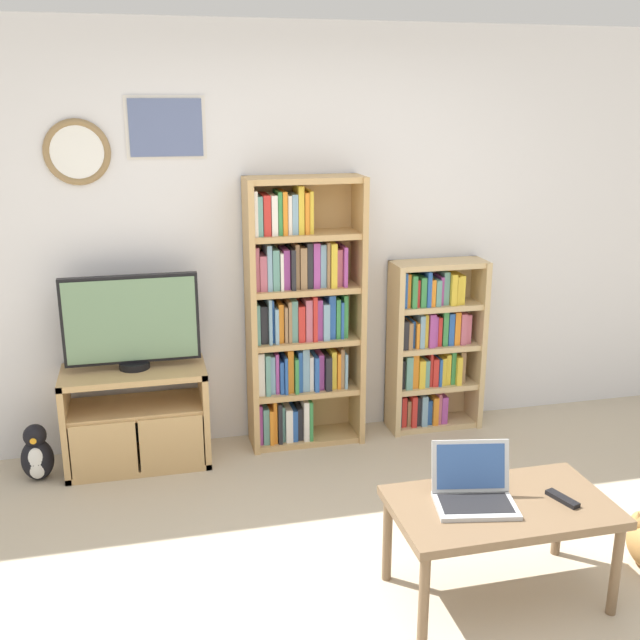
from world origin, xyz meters
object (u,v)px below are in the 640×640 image
object	(u,v)px
bookshelf_tall	(299,317)
coffee_table	(501,513)
remote_near_laptop	(562,499)
laptop	(473,489)
tv_stand	(137,418)
television	(131,322)
penguin_figurine	(37,455)
bookshelf_short	(431,346)

from	to	relation	value
bookshelf_tall	coffee_table	xyz separation A→B (m)	(0.52, -1.79, -0.42)
bookshelf_tall	remote_near_laptop	xyz separation A→B (m)	(0.78, -1.83, -0.36)
bookshelf_tall	laptop	distance (m)	1.82
tv_stand	remote_near_laptop	xyz separation A→B (m)	(1.81, -1.73, 0.17)
laptop	television	bearing A→B (deg)	141.16
television	coffee_table	size ratio (longest dim) A/B	0.82
television	coffee_table	xyz separation A→B (m)	(1.54, -1.72, -0.48)
bookshelf_tall	remote_near_laptop	distance (m)	2.03
television	coffee_table	bearing A→B (deg)	-48.19
remote_near_laptop	coffee_table	bearing A→B (deg)	-27.63
television	tv_stand	bearing A→B (deg)	-103.80
television	laptop	world-z (taller)	television
bookshelf_tall	penguin_figurine	world-z (taller)	bookshelf_tall
bookshelf_short	remote_near_laptop	bearing A→B (deg)	-93.71
bookshelf_short	laptop	distance (m)	1.84
tv_stand	coffee_table	size ratio (longest dim) A/B	0.88
television	penguin_figurine	distance (m)	0.95
bookshelf_tall	remote_near_laptop	bearing A→B (deg)	-66.87
bookshelf_short	television	bearing A→B (deg)	-177.50
penguin_figurine	bookshelf_short	bearing A→B (deg)	4.28
bookshelf_short	remote_near_laptop	xyz separation A→B (m)	(-0.12, -1.85, -0.09)
tv_stand	penguin_figurine	size ratio (longest dim) A/B	2.46
bookshelf_short	bookshelf_tall	bearing A→B (deg)	-178.96
bookshelf_tall	laptop	bearing A→B (deg)	-77.15
coffee_table	laptop	xyz separation A→B (m)	(-0.12, 0.04, 0.11)
laptop	tv_stand	bearing A→B (deg)	141.99
tv_stand	coffee_table	distance (m)	2.29
bookshelf_short	coffee_table	bearing A→B (deg)	-102.07
remote_near_laptop	penguin_figurine	world-z (taller)	remote_near_laptop
bookshelf_tall	penguin_figurine	size ratio (longest dim) A/B	4.96
remote_near_laptop	penguin_figurine	size ratio (longest dim) A/B	0.48
tv_stand	remote_near_laptop	distance (m)	2.51
coffee_table	remote_near_laptop	xyz separation A→B (m)	(0.27, -0.05, 0.06)
bookshelf_tall	bookshelf_short	bearing A→B (deg)	1.04
remote_near_laptop	bookshelf_tall	bearing A→B (deg)	-84.63
bookshelf_short	tv_stand	bearing A→B (deg)	-176.39
tv_stand	laptop	xyz separation A→B (m)	(1.43, -1.64, 0.23)
penguin_figurine	coffee_table	bearing A→B (deg)	-37.23
tv_stand	television	distance (m)	0.59
television	coffee_table	distance (m)	2.36
bookshelf_tall	bookshelf_short	xyz separation A→B (m)	(0.90, 0.02, -0.27)
television	bookshelf_tall	xyz separation A→B (m)	(1.02, 0.07, -0.06)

